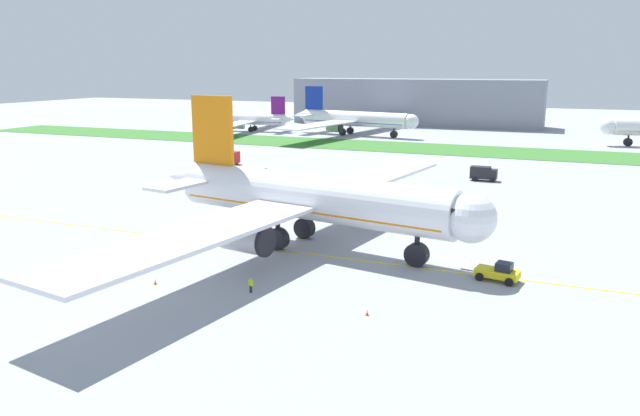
{
  "coord_description": "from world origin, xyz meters",
  "views": [
    {
      "loc": [
        33.97,
        -68.07,
        22.62
      ],
      "look_at": [
        4.1,
        5.44,
        4.09
      ],
      "focal_mm": 33.95,
      "sensor_mm": 36.0,
      "label": 1
    }
  ],
  "objects_px": {
    "ground_crew_wingwalker_port": "(251,284)",
    "service_truck_fuel_bowser": "(483,173)",
    "pushback_tug": "(499,272)",
    "parked_airliner_far_left": "(248,119)",
    "airliner_foreground": "(307,198)",
    "traffic_cone_port_wing": "(131,257)",
    "parked_airliner_far_centre": "(353,119)",
    "service_truck_baggage_loader": "(229,157)",
    "traffic_cone_near_nose": "(155,282)",
    "traffic_cone_starboard_wing": "(367,312)"
  },
  "relations": [
    {
      "from": "ground_crew_wingwalker_port",
      "to": "parked_airliner_far_centre",
      "type": "xyz_separation_m",
      "value": [
        -38.71,
        143.53,
        4.5
      ]
    },
    {
      "from": "service_truck_fuel_bowser",
      "to": "pushback_tug",
      "type": "bearing_deg",
      "value": -81.13
    },
    {
      "from": "traffic_cone_port_wing",
      "to": "service_truck_baggage_loader",
      "type": "bearing_deg",
      "value": 111.21
    },
    {
      "from": "traffic_cone_starboard_wing",
      "to": "traffic_cone_near_nose",
      "type": "bearing_deg",
      "value": -178.57
    },
    {
      "from": "traffic_cone_port_wing",
      "to": "parked_airliner_far_left",
      "type": "relative_size",
      "value": 0.01
    },
    {
      "from": "pushback_tug",
      "to": "parked_airliner_far_left",
      "type": "height_order",
      "value": "parked_airliner_far_left"
    },
    {
      "from": "ground_crew_wingwalker_port",
      "to": "parked_airliner_far_centre",
      "type": "bearing_deg",
      "value": 105.09
    },
    {
      "from": "ground_crew_wingwalker_port",
      "to": "service_truck_baggage_loader",
      "type": "distance_m",
      "value": 85.67
    },
    {
      "from": "traffic_cone_starboard_wing",
      "to": "parked_airliner_far_left",
      "type": "height_order",
      "value": "parked_airliner_far_left"
    },
    {
      "from": "traffic_cone_port_wing",
      "to": "service_truck_baggage_loader",
      "type": "xyz_separation_m",
      "value": [
        -26.46,
        68.19,
        1.35
      ]
    },
    {
      "from": "parked_airliner_far_centre",
      "to": "parked_airliner_far_left",
      "type": "bearing_deg",
      "value": -177.65
    },
    {
      "from": "service_truck_baggage_loader",
      "to": "pushback_tug",
      "type": "bearing_deg",
      "value": -40.91
    },
    {
      "from": "service_truck_baggage_loader",
      "to": "parked_airliner_far_centre",
      "type": "relative_size",
      "value": 0.07
    },
    {
      "from": "traffic_cone_near_nose",
      "to": "traffic_cone_port_wing",
      "type": "bearing_deg",
      "value": 143.44
    },
    {
      "from": "pushback_tug",
      "to": "traffic_cone_near_nose",
      "type": "height_order",
      "value": "pushback_tug"
    },
    {
      "from": "pushback_tug",
      "to": "parked_airliner_far_left",
      "type": "relative_size",
      "value": 0.12
    },
    {
      "from": "parked_airliner_far_centre",
      "to": "traffic_cone_near_nose",
      "type": "bearing_deg",
      "value": -79.07
    },
    {
      "from": "pushback_tug",
      "to": "traffic_cone_near_nose",
      "type": "xyz_separation_m",
      "value": [
        -33.83,
        -14.92,
        -0.7
      ]
    },
    {
      "from": "service_truck_fuel_bowser",
      "to": "parked_airliner_far_centre",
      "type": "height_order",
      "value": "parked_airliner_far_centre"
    },
    {
      "from": "ground_crew_wingwalker_port",
      "to": "parked_airliner_far_centre",
      "type": "relative_size",
      "value": 0.02
    },
    {
      "from": "airliner_foreground",
      "to": "parked_airliner_far_left",
      "type": "relative_size",
      "value": 1.35
    },
    {
      "from": "traffic_cone_near_nose",
      "to": "ground_crew_wingwalker_port",
      "type": "bearing_deg",
      "value": 8.46
    },
    {
      "from": "service_truck_fuel_bowser",
      "to": "parked_airliner_far_left",
      "type": "distance_m",
      "value": 114.43
    },
    {
      "from": "airliner_foreground",
      "to": "traffic_cone_near_nose",
      "type": "distance_m",
      "value": 22.15
    },
    {
      "from": "parked_airliner_far_left",
      "to": "pushback_tug",
      "type": "bearing_deg",
      "value": -51.81
    },
    {
      "from": "traffic_cone_starboard_wing",
      "to": "traffic_cone_port_wing",
      "type": "bearing_deg",
      "value": 170.17
    },
    {
      "from": "service_truck_baggage_loader",
      "to": "service_truck_fuel_bowser",
      "type": "xyz_separation_m",
      "value": [
        59.09,
        0.9,
        -0.05
      ]
    },
    {
      "from": "airliner_foreground",
      "to": "traffic_cone_starboard_wing",
      "type": "height_order",
      "value": "airliner_foreground"
    },
    {
      "from": "ground_crew_wingwalker_port",
      "to": "service_truck_fuel_bowser",
      "type": "relative_size",
      "value": 0.3
    },
    {
      "from": "traffic_cone_port_wing",
      "to": "parked_airliner_far_centre",
      "type": "bearing_deg",
      "value": 98.11
    },
    {
      "from": "traffic_cone_port_wing",
      "to": "service_truck_fuel_bowser",
      "type": "relative_size",
      "value": 0.11
    },
    {
      "from": "ground_crew_wingwalker_port",
      "to": "service_truck_fuel_bowser",
      "type": "bearing_deg",
      "value": 79.42
    },
    {
      "from": "ground_crew_wingwalker_port",
      "to": "service_truck_baggage_loader",
      "type": "bearing_deg",
      "value": 121.96
    },
    {
      "from": "service_truck_baggage_loader",
      "to": "traffic_cone_port_wing",
      "type": "bearing_deg",
      "value": -68.79
    },
    {
      "from": "airliner_foreground",
      "to": "ground_crew_wingwalker_port",
      "type": "height_order",
      "value": "airliner_foreground"
    },
    {
      "from": "traffic_cone_starboard_wing",
      "to": "parked_airliner_far_centre",
      "type": "xyz_separation_m",
      "value": [
        -51.54,
        144.53,
        5.19
      ]
    },
    {
      "from": "traffic_cone_near_nose",
      "to": "parked_airliner_far_left",
      "type": "relative_size",
      "value": 0.01
    },
    {
      "from": "traffic_cone_port_wing",
      "to": "service_truck_baggage_loader",
      "type": "relative_size",
      "value": 0.11
    },
    {
      "from": "traffic_cone_port_wing",
      "to": "service_truck_fuel_bowser",
      "type": "distance_m",
      "value": 76.42
    },
    {
      "from": "airliner_foreground",
      "to": "service_truck_fuel_bowser",
      "type": "height_order",
      "value": "airliner_foreground"
    },
    {
      "from": "service_truck_fuel_bowser",
      "to": "ground_crew_wingwalker_port",
      "type": "bearing_deg",
      "value": -100.58
    },
    {
      "from": "parked_airliner_far_left",
      "to": "traffic_cone_starboard_wing",
      "type": "bearing_deg",
      "value": -57.56
    },
    {
      "from": "pushback_tug",
      "to": "airliner_foreground",
      "type": "bearing_deg",
      "value": 170.36
    },
    {
      "from": "airliner_foreground",
      "to": "traffic_cone_near_nose",
      "type": "relative_size",
      "value": 129.4
    },
    {
      "from": "parked_airliner_far_centre",
      "to": "ground_crew_wingwalker_port",
      "type": "bearing_deg",
      "value": -74.91
    },
    {
      "from": "service_truck_baggage_loader",
      "to": "service_truck_fuel_bowser",
      "type": "distance_m",
      "value": 59.1
    },
    {
      "from": "traffic_cone_starboard_wing",
      "to": "service_truck_fuel_bowser",
      "type": "xyz_separation_m",
      "value": [
        0.91,
        74.58,
        1.3
      ]
    },
    {
      "from": "traffic_cone_near_nose",
      "to": "parked_airliner_far_left",
      "type": "bearing_deg",
      "value": 115.13
    },
    {
      "from": "parked_airliner_far_centre",
      "to": "service_truck_baggage_loader",
      "type": "bearing_deg",
      "value": -95.35
    },
    {
      "from": "traffic_cone_near_nose",
      "to": "service_truck_baggage_loader",
      "type": "xyz_separation_m",
      "value": [
        -34.66,
        74.27,
        1.35
      ]
    }
  ]
}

